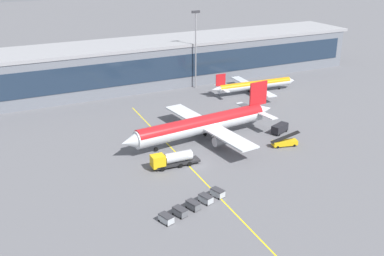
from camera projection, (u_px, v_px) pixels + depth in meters
The scene contains 14 objects.
ground_plane at pixel (196, 165), 99.18m from camera, with size 700.00×700.00×0.00m, color slate.
apron_lead_in_line at pixel (186, 162), 100.18m from camera, with size 0.30×80.00×0.01m, color yellow.
terminal_building at pixel (118, 66), 151.25m from camera, with size 178.92×21.82×14.57m.
main_airliner at pixel (203, 124), 110.60m from camera, with size 43.23×34.20×12.11m.
fuel_tanker at pixel (172, 159), 97.64m from camera, with size 10.90×3.05×3.25m.
belt_loader at pixel (285, 142), 108.06m from camera, with size 7.02×3.25×3.49m.
crew_van at pixel (280, 128), 115.65m from camera, with size 5.42×3.84×2.30m.
baggage_cart_0 at pixel (166, 219), 78.13m from camera, with size 2.26×2.98×1.48m.
baggage_cart_1 at pixel (180, 212), 80.17m from camera, with size 2.26×2.98×1.48m.
baggage_cart_2 at pixel (193, 205), 82.22m from camera, with size 2.26×2.98×1.48m.
baggage_cart_3 at pixel (206, 199), 84.27m from camera, with size 2.26×2.98×1.48m.
baggage_cart_4 at pixel (218, 193), 86.31m from camera, with size 2.26×2.98×1.48m.
commuter_jet_far at pixel (255, 85), 147.02m from camera, with size 30.66×24.44×7.52m.
apron_light_mast_0 at pixel (196, 44), 148.02m from camera, with size 2.80×0.50×25.32m.
Camera 1 is at (-40.57, -79.42, 44.14)m, focal length 42.69 mm.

